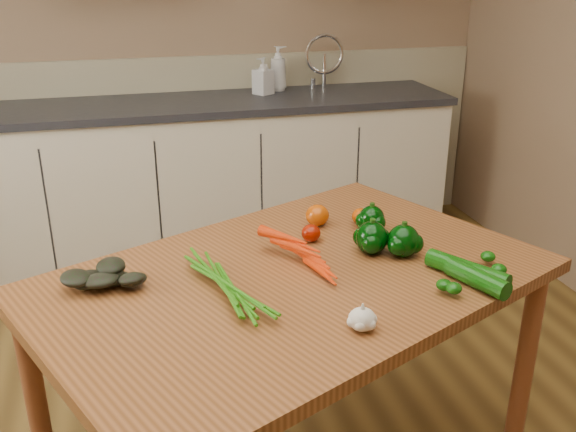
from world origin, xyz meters
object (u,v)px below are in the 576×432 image
at_px(table, 293,300).
at_px(carrot_bunch, 277,262).
at_px(soap_bottle_a, 278,69).
at_px(soap_bottle_c, 266,78).
at_px(soap_bottle_b, 263,76).
at_px(zucchini_b, 477,278).
at_px(tomato_a, 311,233).
at_px(pepper_a, 372,238).
at_px(pepper_c, 403,241).
at_px(pepper_b, 372,219).
at_px(garlic_bulb, 362,319).
at_px(zucchini_a, 467,270).
at_px(tomato_b, 317,215).
at_px(leafy_greens, 105,273).
at_px(tomato_c, 361,216).

relative_size(table, carrot_bunch, 6.34).
bearing_deg(soap_bottle_a, table, 178.81).
relative_size(soap_bottle_a, soap_bottle_c, 1.64).
relative_size(table, soap_bottle_b, 8.17).
distance_m(table, zucchini_b, 0.53).
bearing_deg(soap_bottle_b, tomato_a, -41.14).
distance_m(soap_bottle_a, pepper_a, 2.04).
xyz_separation_m(table, pepper_c, (0.36, 0.03, 0.14)).
relative_size(soap_bottle_c, pepper_b, 1.78).
xyz_separation_m(soap_bottle_a, pepper_a, (-0.20, -2.02, -0.20)).
xyz_separation_m(soap_bottle_b, garlic_bulb, (-0.28, -2.35, -0.20)).
height_order(table, carrot_bunch, carrot_bunch).
xyz_separation_m(soap_bottle_b, zucchini_b, (0.11, -2.23, -0.20)).
relative_size(table, zucchini_a, 6.84).
height_order(tomato_b, zucchini_a, tomato_b).
bearing_deg(carrot_bunch, soap_bottle_b, 53.83).
distance_m(table, tomato_a, 0.27).
bearing_deg(garlic_bulb, pepper_c, 53.16).
bearing_deg(tomato_a, zucchini_a, -45.72).
distance_m(leafy_greens, zucchini_b, 1.03).
xyz_separation_m(table, zucchini_b, (0.48, -0.21, 0.11)).
relative_size(carrot_bunch, leafy_greens, 1.30).
bearing_deg(garlic_bulb, tomato_b, 82.23).
bearing_deg(soap_bottle_c, carrot_bunch, -30.68).
bearing_deg(zucchini_a, tomato_b, 121.36).
xyz_separation_m(soap_bottle_a, leafy_greens, (-1.01, -2.06, -0.20)).
bearing_deg(pepper_c, tomato_b, 121.58).
bearing_deg(pepper_b, tomato_c, 100.63).
bearing_deg(leafy_greens, table, -4.14).
bearing_deg(pepper_a, table, -163.96).
xyz_separation_m(table, carrot_bunch, (-0.04, 0.02, 0.12)).
relative_size(soap_bottle_a, zucchini_b, 1.33).
relative_size(tomato_c, zucchini_b, 0.33).
bearing_deg(tomato_c, pepper_c, -82.53).
relative_size(pepper_b, zucchini_b, 0.45).
bearing_deg(soap_bottle_b, zucchini_a, -30.41).
xyz_separation_m(tomato_a, zucchini_a, (0.36, -0.37, -0.00)).
bearing_deg(soap_bottle_a, zucchini_b, -168.43).
distance_m(carrot_bunch, leafy_greens, 0.49).
relative_size(carrot_bunch, tomato_a, 4.29).
distance_m(soap_bottle_c, pepper_b, 1.87).
relative_size(pepper_a, tomato_a, 1.60).
height_order(soap_bottle_b, carrot_bunch, soap_bottle_b).
xyz_separation_m(soap_bottle_c, pepper_c, (-0.04, -2.07, -0.15)).
xyz_separation_m(pepper_c, tomato_c, (-0.04, 0.27, -0.02)).
distance_m(garlic_bulb, tomato_c, 0.68).
bearing_deg(leafy_greens, pepper_a, 2.90).
bearing_deg(pepper_a, leafy_greens, -177.10).
bearing_deg(pepper_c, table, -174.86).
distance_m(tomato_b, tomato_c, 0.15).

